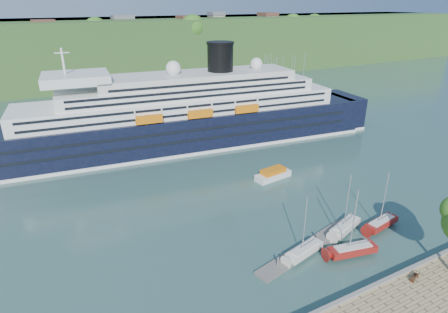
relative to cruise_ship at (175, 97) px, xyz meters
The scene contains 11 objects.
ground 55.45m from the cruise_ship, 88.64° to the right, with size 400.00×400.00×0.00m, color #2E524F.
far_hillside 90.76m from the cruise_ship, 89.19° to the left, with size 400.00×50.00×24.00m, color #2C5722.
quay_coping 55.42m from the cruise_ship, 88.65° to the right, with size 220.00×0.50×0.30m, color slate.
cruise_ship is the anchor object (origin of this frame).
park_bench 57.15m from the cruise_ship, 82.51° to the right, with size 1.52×0.62×0.97m, color #4D2716, non-canonical shape.
floating_pontoon 45.84m from the cruise_ship, 88.40° to the right, with size 18.18×2.22×0.40m, color slate, non-canonical shape.
sailboat_white_near 45.96m from the cruise_ship, 90.26° to the right, with size 6.53×1.81×8.44m, color silver, non-canonical shape.
sailboat_red 49.07m from the cruise_ship, 83.68° to the right, with size 7.15×1.99×9.24m, color maroon, non-canonical shape.
sailboat_white_far 45.15m from the cruise_ship, 78.97° to the right, with size 6.82×1.89×8.80m, color silver, non-canonical shape.
tender_launch 28.18m from the cruise_ship, 68.62° to the right, with size 7.25×2.48×2.00m, color orange, non-canonical shape.
sailboat_extra 48.17m from the cruise_ship, 73.07° to the right, with size 6.70×1.86×8.66m, color maroon, non-canonical shape.
Camera 1 is at (-29.52, -21.62, 30.75)m, focal length 30.00 mm.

